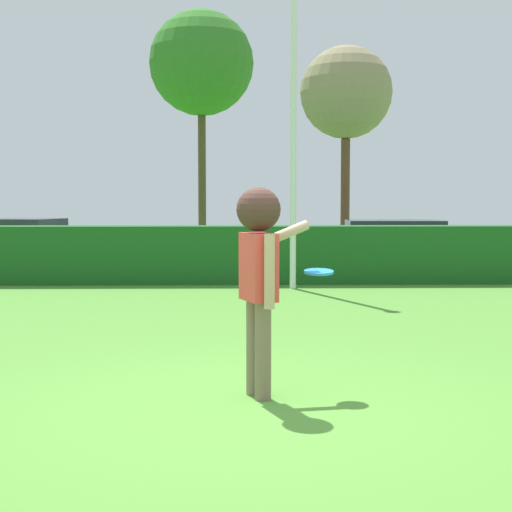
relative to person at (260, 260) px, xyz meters
The scene contains 9 objects.
ground_plane 1.24m from the person, 103.72° to the right, with size 60.00×60.00×0.00m, color #508D33.
person is the anchor object (origin of this frame).
frisbee 0.61m from the person, 25.80° to the left, with size 0.26×0.27×0.05m.
lamppost 8.42m from the person, 83.90° to the left, with size 0.24×0.24×6.18m.
hedge_row 9.16m from the person, 90.54° to the left, with size 28.28×0.90×1.19m, color #1B581E.
parked_car_green 14.41m from the person, 114.52° to the left, with size 4.49×2.68×1.25m.
parked_car_blue 11.82m from the person, 72.81° to the left, with size 4.29×2.00×1.25m.
willow_tree 17.84m from the person, 94.48° to the left, with size 3.23×3.23×7.58m.
oak_tree 15.14m from the person, 79.15° to the left, with size 2.54×2.54×5.97m.
Camera 1 is at (-0.08, -6.00, 1.69)m, focal length 52.50 mm.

